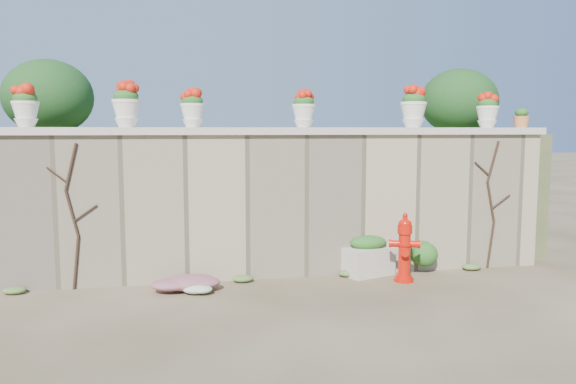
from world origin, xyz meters
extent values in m
plane|color=#463923|center=(0.00, 0.00, 0.00)|extent=(80.00, 80.00, 0.00)
cube|color=tan|center=(0.00, 1.80, 1.00)|extent=(8.00, 0.40, 2.00)
cube|color=beige|center=(0.00, 1.80, 2.05)|extent=(8.10, 0.52, 0.10)
cube|color=#384C23|center=(0.00, 5.00, 1.00)|extent=(9.00, 6.00, 2.00)
ellipsoid|color=#143814|center=(-3.20, 3.00, 2.55)|extent=(1.30, 1.30, 1.10)
ellipsoid|color=#143814|center=(3.40, 3.00, 2.55)|extent=(1.30, 1.30, 1.10)
cylinder|color=black|center=(-2.66, 1.58, 0.35)|extent=(0.12, 0.04, 0.70)
cylinder|color=black|center=(-2.69, 1.58, 1.00)|extent=(0.17, 0.04, 0.61)
cylinder|color=black|center=(-2.67, 1.58, 1.60)|extent=(0.18, 0.04, 0.61)
cylinder|color=black|center=(-2.52, 1.58, 1.00)|extent=(0.30, 0.02, 0.22)
cylinder|color=black|center=(-2.85, 1.58, 1.50)|extent=(0.25, 0.02, 0.21)
cylinder|color=black|center=(3.24, 1.58, 0.35)|extent=(0.12, 0.04, 0.70)
cylinder|color=black|center=(3.22, 1.58, 1.00)|extent=(0.17, 0.04, 0.61)
cylinder|color=black|center=(3.23, 1.58, 1.60)|extent=(0.18, 0.04, 0.61)
cylinder|color=black|center=(3.38, 1.58, 1.00)|extent=(0.30, 0.02, 0.22)
cylinder|color=black|center=(3.05, 1.58, 1.50)|extent=(0.25, 0.02, 0.21)
cylinder|color=red|center=(1.67, 1.12, 0.02)|extent=(0.27, 0.27, 0.05)
cylinder|color=red|center=(1.67, 1.12, 0.38)|extent=(0.16, 0.16, 0.59)
cylinder|color=red|center=(1.67, 1.12, 0.52)|extent=(0.20, 0.20, 0.04)
cylinder|color=red|center=(1.67, 1.12, 0.72)|extent=(0.20, 0.20, 0.11)
ellipsoid|color=red|center=(1.67, 1.12, 0.82)|extent=(0.18, 0.18, 0.13)
cylinder|color=red|center=(1.67, 1.12, 0.89)|extent=(0.07, 0.07, 0.10)
cylinder|color=red|center=(1.55, 1.16, 0.52)|extent=(0.16, 0.13, 0.10)
cylinder|color=red|center=(1.80, 1.08, 0.52)|extent=(0.16, 0.13, 0.10)
cylinder|color=red|center=(1.64, 1.02, 0.43)|extent=(0.11, 0.12, 0.09)
cube|color=beige|center=(1.30, 1.55, 0.20)|extent=(0.78, 0.61, 0.40)
ellipsoid|color=#1E5119|center=(1.30, 1.55, 0.47)|extent=(0.60, 0.48, 0.21)
ellipsoid|color=#1E5119|center=(2.18, 1.55, 0.31)|extent=(0.65, 0.58, 0.62)
ellipsoid|color=#BF2678|center=(-1.27, 1.18, 0.12)|extent=(0.91, 0.60, 0.24)
ellipsoid|color=white|center=(-1.07, 1.01, 0.08)|extent=(0.44, 0.35, 0.16)
ellipsoid|color=#1E5119|center=(-3.23, 1.80, 2.47)|extent=(0.29, 0.29, 0.18)
ellipsoid|color=red|center=(-3.23, 1.80, 2.54)|extent=(0.26, 0.26, 0.18)
ellipsoid|color=#1E5119|center=(-1.99, 1.80, 2.50)|extent=(0.32, 0.32, 0.19)
ellipsoid|color=red|center=(-1.99, 1.80, 2.58)|extent=(0.28, 0.28, 0.20)
ellipsoid|color=#1E5119|center=(-1.13, 1.80, 2.45)|extent=(0.28, 0.28, 0.17)
ellipsoid|color=red|center=(-1.13, 1.80, 2.53)|extent=(0.25, 0.25, 0.18)
ellipsoid|color=#1E5119|center=(0.41, 1.80, 2.46)|extent=(0.29, 0.29, 0.17)
ellipsoid|color=red|center=(0.41, 1.80, 2.53)|extent=(0.25, 0.25, 0.18)
ellipsoid|color=#1E5119|center=(2.05, 1.80, 2.51)|extent=(0.33, 0.33, 0.20)
ellipsoid|color=red|center=(2.05, 1.80, 2.59)|extent=(0.29, 0.29, 0.21)
ellipsoid|color=#1E5119|center=(3.23, 1.80, 2.46)|extent=(0.29, 0.29, 0.17)
ellipsoid|color=red|center=(3.23, 1.80, 2.53)|extent=(0.25, 0.25, 0.18)
ellipsoid|color=#1E5119|center=(3.80, 1.80, 2.32)|extent=(0.20, 0.20, 0.14)
camera|label=1|loc=(-1.34, -5.94, 2.06)|focal=35.00mm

